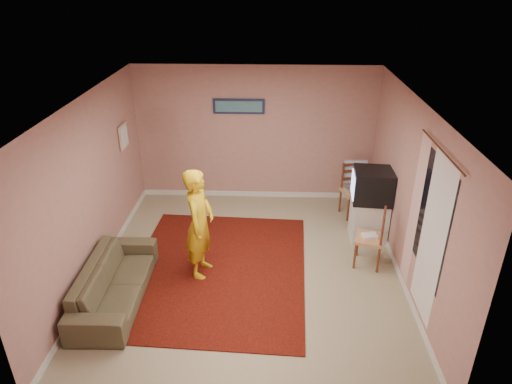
{
  "coord_description": "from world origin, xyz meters",
  "views": [
    {
      "loc": [
        0.32,
        -5.71,
        4.14
      ],
      "look_at": [
        0.08,
        0.6,
        1.02
      ],
      "focal_mm": 32.0,
      "sensor_mm": 36.0,
      "label": 1
    }
  ],
  "objects_px": {
    "chair_b": "(370,232)",
    "person": "(200,224)",
    "sofa": "(115,282)",
    "crt_tv": "(372,186)",
    "chair_a": "(356,186)",
    "tv_cabinet": "(368,220)"
  },
  "relations": [
    {
      "from": "crt_tv",
      "to": "chair_a",
      "type": "bearing_deg",
      "value": 102.06
    },
    {
      "from": "chair_a",
      "to": "sofa",
      "type": "relative_size",
      "value": 0.28
    },
    {
      "from": "crt_tv",
      "to": "sofa",
      "type": "height_order",
      "value": "crt_tv"
    },
    {
      "from": "sofa",
      "to": "person",
      "type": "height_order",
      "value": "person"
    },
    {
      "from": "tv_cabinet",
      "to": "chair_a",
      "type": "xyz_separation_m",
      "value": [
        -0.11,
        0.81,
        0.24
      ]
    },
    {
      "from": "chair_a",
      "to": "sofa",
      "type": "xyz_separation_m",
      "value": [
        -3.64,
        -2.52,
        -0.32
      ]
    },
    {
      "from": "chair_b",
      "to": "sofa",
      "type": "height_order",
      "value": "chair_b"
    },
    {
      "from": "person",
      "to": "crt_tv",
      "type": "bearing_deg",
      "value": -59.41
    },
    {
      "from": "crt_tv",
      "to": "chair_a",
      "type": "height_order",
      "value": "crt_tv"
    },
    {
      "from": "chair_b",
      "to": "person",
      "type": "xyz_separation_m",
      "value": [
        -2.52,
        -0.31,
        0.26
      ]
    },
    {
      "from": "chair_a",
      "to": "person",
      "type": "height_order",
      "value": "person"
    },
    {
      "from": "sofa",
      "to": "crt_tv",
      "type": "bearing_deg",
      "value": -66.39
    },
    {
      "from": "tv_cabinet",
      "to": "crt_tv",
      "type": "relative_size",
      "value": 1.08
    },
    {
      "from": "chair_b",
      "to": "person",
      "type": "relative_size",
      "value": 0.31
    },
    {
      "from": "chair_a",
      "to": "sofa",
      "type": "height_order",
      "value": "chair_a"
    },
    {
      "from": "crt_tv",
      "to": "sofa",
      "type": "relative_size",
      "value": 0.35
    },
    {
      "from": "tv_cabinet",
      "to": "sofa",
      "type": "height_order",
      "value": "tv_cabinet"
    },
    {
      "from": "chair_b",
      "to": "sofa",
      "type": "distance_m",
      "value": 3.75
    },
    {
      "from": "tv_cabinet",
      "to": "crt_tv",
      "type": "height_order",
      "value": "crt_tv"
    },
    {
      "from": "crt_tv",
      "to": "person",
      "type": "height_order",
      "value": "person"
    },
    {
      "from": "chair_b",
      "to": "person",
      "type": "bearing_deg",
      "value": -67.36
    },
    {
      "from": "sofa",
      "to": "chair_a",
      "type": "bearing_deg",
      "value": -56.28
    }
  ]
}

